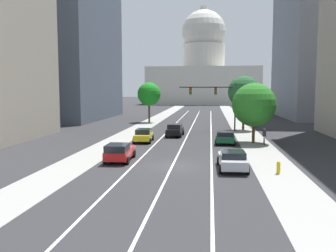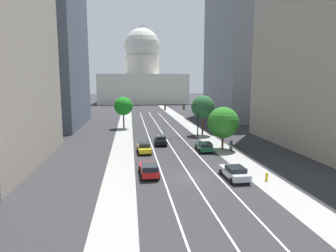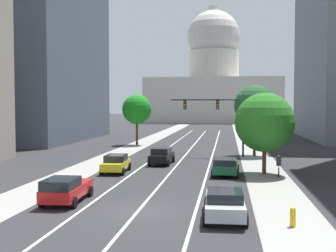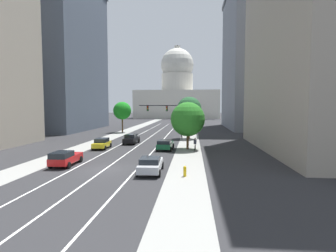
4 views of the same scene
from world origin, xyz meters
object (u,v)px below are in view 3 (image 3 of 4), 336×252
Objects in this scene: car_green at (226,166)px; street_tree_far_right at (255,106)px; car_yellow at (116,163)px; street_tree_near_right at (265,122)px; fire_hydrant at (293,217)px; cyclist at (279,166)px; street_tree_mid_left at (137,109)px; car_black at (162,156)px; car_silver at (225,203)px; capitol_building at (213,82)px; car_red at (66,189)px; traffic_signal_mast at (220,112)px.

car_green is 14.50m from street_tree_far_right.
street_tree_near_right reaches higher than car_yellow.
fire_hydrant is 27.60m from street_tree_far_right.
cyclist is 3.58m from street_tree_near_right.
street_tree_near_right is at bearing -56.24° from street_tree_mid_left.
car_yellow is at bearing 130.80° from fire_hydrant.
car_black is at bearing -32.07° from car_yellow.
car_yellow is 8.93m from car_green.
car_black is 19.09m from car_silver.
car_yellow is 0.63× the size of street_tree_near_right.
fire_hydrant is at bearing -86.35° from capitol_building.
car_yellow is at bearing 33.06° from car_silver.
car_red is 1.00× the size of car_green.
street_tree_far_right reaches higher than street_tree_near_right.
capitol_building reaches higher than car_green.
car_black is at bearing -70.96° from street_tree_mid_left.
car_yellow is 15.67m from car_silver.
traffic_signal_mast is at bearing -160.35° from street_tree_far_right.
fire_hydrant is (3.08, -1.05, -0.28)m from car_silver.
car_green is (4.46, -104.48, -12.28)m from capitol_building.
car_silver is (5.96, -18.13, -0.07)m from car_black.
street_tree_near_right is 0.85× the size of street_tree_far_right.
car_red is 1.09× the size of car_yellow.
capitol_building reaches higher than car_red.
car_red is 27.29m from street_tree_far_right.
capitol_building is at bearing 1.35° from car_black.
traffic_signal_mast is (8.25, 22.74, 3.97)m from car_red.
cyclist is at bearing -55.60° from street_tree_mid_left.
street_tree_mid_left is (-16.34, 23.86, 4.10)m from cyclist.
car_yellow is at bearing 152.69° from car_black.
cyclist is at bearing -85.76° from street_tree_far_right.
street_tree_far_right reaches higher than traffic_signal_mast.
capitol_building is 117.92m from car_silver.
cyclist is (4.73, -12.17, -3.91)m from traffic_signal_mast.
car_red is 16.94m from street_tree_near_right.
traffic_signal_mast reaches higher than car_red.
car_yellow is (-2.98, -5.26, -0.04)m from car_black.
traffic_signal_mast is 26.43m from fire_hydrant.
cyclist is 0.22× the size of street_tree_far_right.
capitol_building is at bearing 92.35° from traffic_signal_mast.
fire_hydrant is (9.04, -19.18, -0.34)m from car_black.
car_yellow is 12.99m from cyclist.
traffic_signal_mast is 16.47m from street_tree_mid_left.
street_tree_near_right reaches higher than cyclist.
cyclist is at bearing -68.76° from traffic_signal_mast.
street_tree_mid_left is at bearing 145.97° from street_tree_far_right.
traffic_signal_mast is at bearing 5.22° from car_green.
car_green is at bearing -62.66° from street_tree_mid_left.
traffic_signal_mast is 4.02m from street_tree_far_right.
street_tree_mid_left is at bearing 21.26° from car_black.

